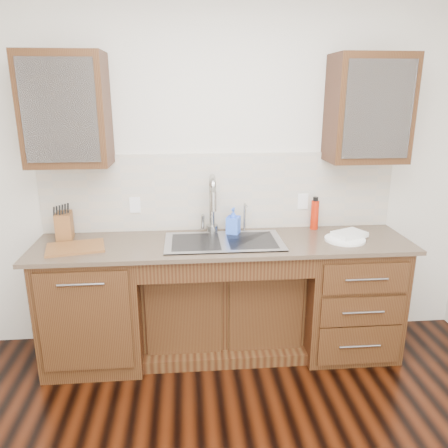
{
  "coord_description": "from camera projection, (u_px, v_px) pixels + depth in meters",
  "views": [
    {
      "loc": [
        -0.26,
        -1.53,
        1.94
      ],
      "look_at": [
        0.0,
        1.4,
        1.05
      ],
      "focal_mm": 35.0,
      "sensor_mm": 36.0,
      "label": 1
    }
  ],
  "objects": [
    {
      "name": "wall_back",
      "position": [
        219.0,
        172.0,
        3.37
      ],
      "size": [
        4.0,
        0.1,
        2.7
      ],
      "primitive_type": "cube",
      "color": "silver",
      "rests_on": "ground"
    },
    {
      "name": "base_cabinet_left",
      "position": [
        95.0,
        305.0,
        3.21
      ],
      "size": [
        0.7,
        0.62,
        0.88
      ],
      "primitive_type": "cube",
      "color": "#593014",
      "rests_on": "ground"
    },
    {
      "name": "base_cabinet_center",
      "position": [
        223.0,
        305.0,
        3.4
      ],
      "size": [
        1.2,
        0.44,
        0.7
      ],
      "primitive_type": "cube",
      "color": "#593014",
      "rests_on": "ground"
    },
    {
      "name": "base_cabinet_right",
      "position": [
        346.0,
        295.0,
        3.37
      ],
      "size": [
        0.7,
        0.62,
        0.88
      ],
      "primitive_type": "cube",
      "color": "#593014",
      "rests_on": "ground"
    },
    {
      "name": "countertop",
      "position": [
        224.0,
        244.0,
        3.14
      ],
      "size": [
        2.7,
        0.65,
        0.03
      ],
      "primitive_type": "cube",
      "color": "#84705B",
      "rests_on": "base_cabinet_left"
    },
    {
      "name": "backsplash",
      "position": [
        220.0,
        192.0,
        3.35
      ],
      "size": [
        2.7,
        0.02,
        0.59
      ],
      "primitive_type": "cube",
      "color": "beige",
      "rests_on": "wall_back"
    },
    {
      "name": "sink",
      "position": [
        224.0,
        253.0,
        3.15
      ],
      "size": [
        0.84,
        0.46,
        0.19
      ],
      "primitive_type": "cube",
      "color": "#9E9EA5",
      "rests_on": "countertop"
    },
    {
      "name": "faucet",
      "position": [
        212.0,
        207.0,
        3.28
      ],
      "size": [
        0.04,
        0.04,
        0.4
      ],
      "primitive_type": "cylinder",
      "color": "#999993",
      "rests_on": "countertop"
    },
    {
      "name": "filter_tap",
      "position": [
        245.0,
        216.0,
        3.33
      ],
      "size": [
        0.02,
        0.02,
        0.24
      ],
      "primitive_type": "cylinder",
      "color": "#999993",
      "rests_on": "countertop"
    },
    {
      "name": "upper_cabinet_left",
      "position": [
        66.0,
        110.0,
        2.93
      ],
      "size": [
        0.55,
        0.34,
        0.75
      ],
      "primitive_type": "cube",
      "color": "#593014",
      "rests_on": "wall_back"
    },
    {
      "name": "upper_cabinet_right",
      "position": [
        368.0,
        109.0,
        3.11
      ],
      "size": [
        0.55,
        0.34,
        0.75
      ],
      "primitive_type": "cube",
      "color": "#593014",
      "rests_on": "wall_back"
    },
    {
      "name": "outlet_left",
      "position": [
        135.0,
        205.0,
        3.31
      ],
      "size": [
        0.08,
        0.01,
        0.12
      ],
      "primitive_type": "cube",
      "color": "white",
      "rests_on": "backsplash"
    },
    {
      "name": "outlet_right",
      "position": [
        303.0,
        201.0,
        3.42
      ],
      "size": [
        0.08,
        0.01,
        0.12
      ],
      "primitive_type": "cube",
      "color": "white",
      "rests_on": "backsplash"
    },
    {
      "name": "soap_bottle",
      "position": [
        233.0,
        221.0,
        3.27
      ],
      "size": [
        0.12,
        0.12,
        0.2
      ],
      "primitive_type": "imported",
      "rotation": [
        0.0,
        0.0,
        -0.4
      ],
      "color": "#3868F1",
      "rests_on": "countertop"
    },
    {
      "name": "water_bottle",
      "position": [
        315.0,
        215.0,
        3.4
      ],
      "size": [
        0.07,
        0.07,
        0.23
      ],
      "primitive_type": "cylinder",
      "rotation": [
        0.0,
        0.0,
        -0.09
      ],
      "color": "#B21D07",
      "rests_on": "countertop"
    },
    {
      "name": "plate",
      "position": [
        345.0,
        239.0,
        3.16
      ],
      "size": [
        0.37,
        0.37,
        0.02
      ],
      "primitive_type": "cylinder",
      "rotation": [
        0.0,
        0.0,
        -0.34
      ],
      "color": "white",
      "rests_on": "countertop"
    },
    {
      "name": "dish_towel",
      "position": [
        349.0,
        234.0,
        3.2
      ],
      "size": [
        0.27,
        0.24,
        0.04
      ],
      "primitive_type": "cube",
      "rotation": [
        0.0,
        0.0,
        0.43
      ],
      "color": "silver",
      "rests_on": "plate"
    },
    {
      "name": "knife_block",
      "position": [
        64.0,
        226.0,
        3.17
      ],
      "size": [
        0.13,
        0.19,
        0.2
      ],
      "primitive_type": "cube",
      "rotation": [
        0.0,
        0.0,
        0.12
      ],
      "color": "olive",
      "rests_on": "countertop"
    },
    {
      "name": "cutting_board",
      "position": [
        75.0,
        248.0,
        2.99
      ],
      "size": [
        0.43,
        0.34,
        0.02
      ],
      "primitive_type": "cube",
      "rotation": [
        0.0,
        0.0,
        0.22
      ],
      "color": "olive",
      "rests_on": "countertop"
    },
    {
      "name": "cup_left_a",
      "position": [
        49.0,
        118.0,
        2.94
      ],
      "size": [
        0.14,
        0.14,
        0.09
      ],
      "primitive_type": "imported",
      "rotation": [
        0.0,
        0.0,
        0.18
      ],
      "color": "white",
      "rests_on": "upper_cabinet_left"
    },
    {
      "name": "cup_left_b",
      "position": [
        78.0,
        118.0,
        2.95
      ],
      "size": [
        0.13,
        0.13,
        0.1
      ],
      "primitive_type": "imported",
      "rotation": [
        0.0,
        0.0,
        0.18
      ],
      "color": "silver",
      "rests_on": "upper_cabinet_left"
    },
    {
      "name": "cup_right_a",
      "position": [
        356.0,
        117.0,
        3.12
      ],
      "size": [
        0.14,
        0.14,
        0.09
      ],
      "primitive_type": "imported",
      "rotation": [
        0.0,
        0.0,
        -0.26
      ],
      "color": "silver",
      "rests_on": "upper_cabinet_right"
    },
    {
      "name": "cup_right_b",
      "position": [
        377.0,
        116.0,
        3.13
      ],
      "size": [
        0.12,
        0.12,
        0.1
      ],
      "primitive_type": "imported",
      "rotation": [
        0.0,
        0.0,
        -0.1
      ],
      "color": "silver",
      "rests_on": "upper_cabinet_right"
    }
  ]
}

